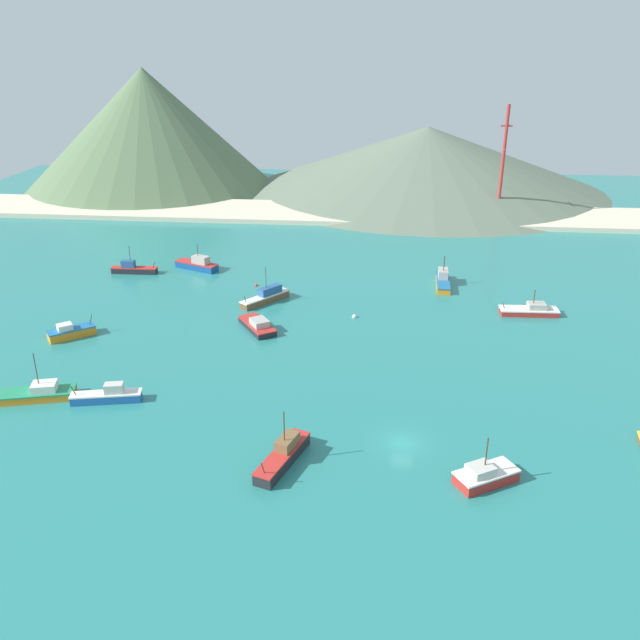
{
  "coord_description": "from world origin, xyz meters",
  "views": [
    {
      "loc": [
        -3.19,
        -64.99,
        42.91
      ],
      "look_at": [
        -12.66,
        31.1,
        1.67
      ],
      "focal_mm": 37.01,
      "sensor_mm": 36.0,
      "label": 1
    }
  ],
  "objects": [
    {
      "name": "buoy_2",
      "position": [
        -26.65,
        50.15,
        0.11
      ],
      "size": [
        0.64,
        0.64,
        0.64
      ],
      "color": "red",
      "rests_on": "ground"
    },
    {
      "name": "fishing_boat_7",
      "position": [
        -37.54,
        5.78,
        0.84
      ],
      "size": [
        9.11,
        3.69,
        2.52
      ],
      "color": "#1E5BA8",
      "rests_on": "ground"
    },
    {
      "name": "fishing_boat_10",
      "position": [
        -23.28,
        42.22,
        0.99
      ],
      "size": [
        7.92,
        9.23,
        6.51
      ],
      "color": "brown",
      "rests_on": "ground"
    },
    {
      "name": "fishing_boat_2",
      "position": [
        -13.12,
        -5.2,
        0.99
      ],
      "size": [
        5.22,
        9.9,
        6.32
      ],
      "color": "#232328",
      "rests_on": "ground"
    },
    {
      "name": "fishing_boat_12",
      "position": [
        -51.06,
        24.39,
        0.89
      ],
      "size": [
        7.04,
        6.34,
        3.03
      ],
      "color": "orange",
      "rests_on": "ground"
    },
    {
      "name": "fishing_boat_0",
      "position": [
        8.43,
        -6.62,
        0.89
      ],
      "size": [
        7.31,
        6.01,
        5.58
      ],
      "color": "red",
      "rests_on": "ground"
    },
    {
      "name": "fishing_boat_8",
      "position": [
        -52.33,
        55.1,
        0.87
      ],
      "size": [
        9.14,
        2.1,
        5.58
      ],
      "color": "#232328",
      "rests_on": "ground"
    },
    {
      "name": "beach_strip",
      "position": [
        0.0,
        105.48,
        0.6
      ],
      "size": [
        247.0,
        22.07,
        1.2
      ],
      "primitive_type": "cube",
      "color": "beige",
      "rests_on": "ground"
    },
    {
      "name": "fishing_boat_5",
      "position": [
        -22.6,
        30.18,
        0.74
      ],
      "size": [
        7.43,
        8.96,
        2.05
      ],
      "color": "#232328",
      "rests_on": "ground"
    },
    {
      "name": "fishing_boat_3",
      "position": [
        -46.9,
        5.64,
        0.76
      ],
      "size": [
        10.37,
        5.59,
        6.49
      ],
      "color": "orange",
      "rests_on": "ground"
    },
    {
      "name": "ground",
      "position": [
        0.0,
        30.0,
        -0.25
      ],
      "size": [
        260.0,
        280.0,
        0.5
      ],
      "color": "teal"
    },
    {
      "name": "fishing_boat_9",
      "position": [
        8.41,
        53.9,
        0.99
      ],
      "size": [
        2.75,
        10.28,
        5.74
      ],
      "color": "orange",
      "rests_on": "ground"
    },
    {
      "name": "buoy_0",
      "position": [
        -7.42,
        36.63,
        0.14
      ],
      "size": [
        0.8,
        0.8,
        0.8
      ],
      "color": "silver",
      "rests_on": "ground"
    },
    {
      "name": "fishing_boat_11",
      "position": [
        -40.21,
        58.61,
        1.04
      ],
      "size": [
        9.6,
        6.05,
        5.34
      ],
      "color": "#14478C",
      "rests_on": "ground"
    },
    {
      "name": "hill_west",
      "position": [
        -76.19,
        136.95,
        17.67
      ],
      "size": [
        75.79,
        75.79,
        35.34
      ],
      "color": "#56704C",
      "rests_on": "ground"
    },
    {
      "name": "fishing_boat_1",
      "position": [
        22.04,
        40.9,
        0.72
      ],
      "size": [
        9.8,
        3.44,
        4.4
      ],
      "color": "red",
      "rests_on": "ground"
    },
    {
      "name": "radio_tower",
      "position": [
        26.08,
        106.28,
        14.47
      ],
      "size": [
        2.84,
        2.27,
        28.38
      ],
      "color": "#B7332D",
      "rests_on": "ground"
    },
    {
      "name": "hill_central",
      "position": [
        9.16,
        140.73,
        9.42
      ],
      "size": [
        108.04,
        108.04,
        18.85
      ],
      "color": "#60705B",
      "rests_on": "ground"
    }
  ]
}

